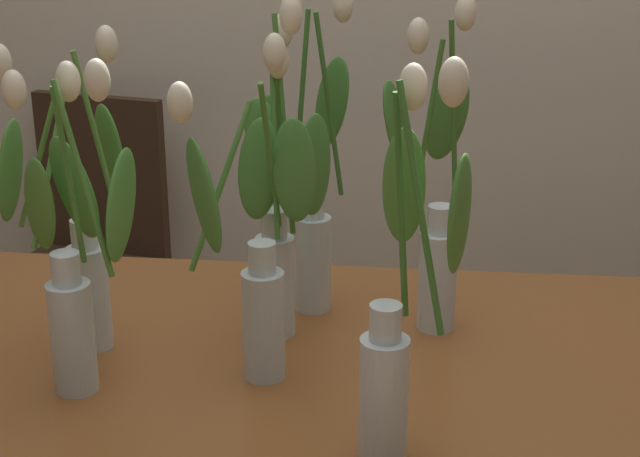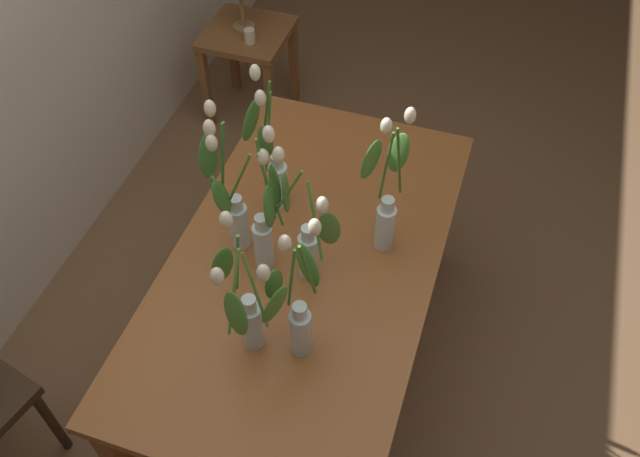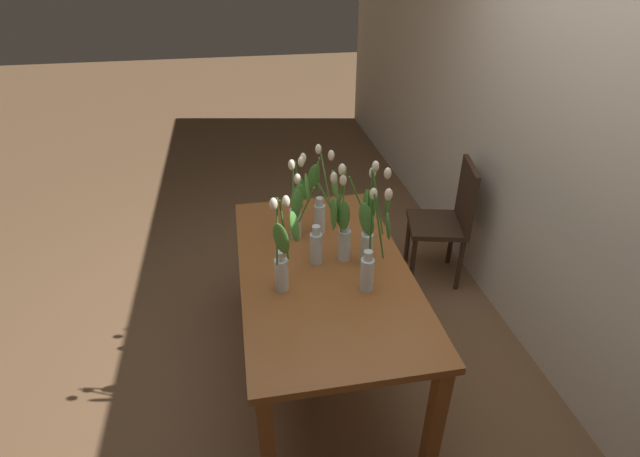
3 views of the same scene
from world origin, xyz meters
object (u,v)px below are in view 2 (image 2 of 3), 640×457
Objects in this scene: side_table at (248,49)px; tulip_vase_3 at (231,206)px; tulip_vase_1 at (298,311)px; tulip_vase_5 at (272,165)px; tulip_vase_0 at (386,202)px; tulip_vase_4 at (305,241)px; pillar_candle at (250,36)px; tulip_vase_2 at (248,309)px; dining_table at (305,274)px; tulip_vase_6 at (262,219)px.

tulip_vase_3 is at bearing -158.33° from side_table.
tulip_vase_1 is 0.61m from tulip_vase_5.
tulip_vase_4 is at bearing 138.19° from tulip_vase_0.
side_table is at bearing 39.08° from tulip_vase_0.
tulip_vase_0 is 7.48× the size of pillar_candle.
tulip_vase_2 is 7.18× the size of pillar_candle.
tulip_vase_1 is 0.91× the size of tulip_vase_5.
dining_table is at bearing 124.77° from tulip_vase_0.
tulip_vase_5 is (0.54, 0.29, 0.02)m from tulip_vase_1.
tulip_vase_4 is (-0.07, -0.03, 0.27)m from dining_table.
side_table is (1.51, 0.60, -0.50)m from tulip_vase_3.
dining_table is 1.61m from pillar_candle.
tulip_vase_2 is at bearing -165.11° from tulip_vase_6.
dining_table is 2.91× the size of side_table.
tulip_vase_3 is 0.99× the size of tulip_vase_6.
tulip_vase_3 is 1.12× the size of tulip_vase_4.
tulip_vase_3 is at bearing 73.77° from tulip_vase_6.
side_table is 0.19m from pillar_candle.
tulip_vase_4 is 0.36m from tulip_vase_5.
tulip_vase_3 is 1.55m from pillar_candle.
side_table is (1.57, 0.88, -0.49)m from tulip_vase_4.
dining_table is 0.43m from tulip_vase_1.
tulip_vase_3 reaches higher than tulip_vase_0.
tulip_vase_5 is 0.27m from tulip_vase_6.
tulip_vase_2 is 0.32m from tulip_vase_4.
tulip_vase_2 is (-0.05, 0.13, 0.02)m from tulip_vase_1.
tulip_vase_3 reaches higher than pillar_candle.
tulip_vase_2 reaches higher than dining_table.
tulip_vase_5 reaches higher than tulip_vase_2.
tulip_vase_1 is 0.98× the size of tulip_vase_2.
tulip_vase_0 reaches higher than pillar_candle.
side_table is (1.82, 0.95, -0.49)m from tulip_vase_1.
tulip_vase_4 is 0.88× the size of tulip_vase_6.
dining_table is 1.74m from side_table.
tulip_vase_0 is at bearing -59.74° from tulip_vase_6.
tulip_vase_4 reaches higher than dining_table.
tulip_vase_4 is at bearing -158.77° from dining_table.
dining_table is at bearing -150.37° from side_table.
tulip_vase_5 is 7.69× the size of pillar_candle.
dining_table is 0.28m from tulip_vase_4.
tulip_vase_6 reaches higher than tulip_vase_4.
pillar_candle is at bearing 26.81° from tulip_vase_5.
tulip_vase_3 is (-0.17, 0.49, -0.00)m from tulip_vase_0.
tulip_vase_3 is 0.23m from tulip_vase_5.
tulip_vase_2 is 1.04× the size of tulip_vase_4.
side_table is 7.33× the size of pillar_candle.
tulip_vase_6 is at bearing -166.21° from tulip_vase_5.
tulip_vase_6 reaches higher than tulip_vase_2.
tulip_vase_6 reaches higher than tulip_vase_1.
tulip_vase_3 is at bearing -159.11° from pillar_candle.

